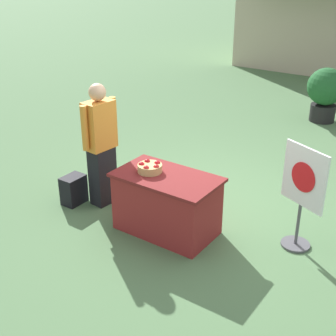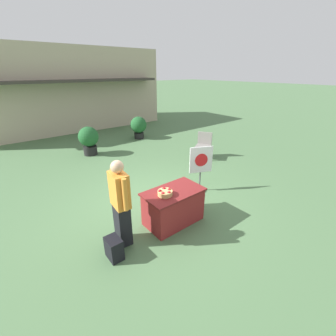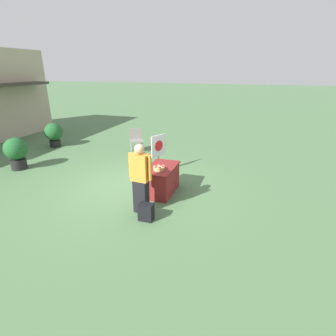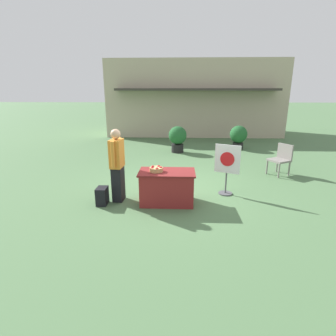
% 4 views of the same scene
% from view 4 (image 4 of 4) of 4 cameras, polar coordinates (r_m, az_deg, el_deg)
% --- Properties ---
extents(ground_plane, '(120.00, 120.00, 0.00)m').
position_cam_4_polar(ground_plane, '(7.29, 1.00, -4.53)').
color(ground_plane, '#4C7047').
extents(storefront_building, '(10.27, 4.62, 4.34)m').
position_cam_4_polar(storefront_building, '(17.01, 5.69, 14.84)').
color(storefront_building, '#B7A88E').
rests_on(storefront_building, ground_plane).
extents(display_table, '(1.32, 0.76, 0.79)m').
position_cam_4_polar(display_table, '(6.26, -0.23, -4.19)').
color(display_table, maroon).
rests_on(display_table, ground_plane).
extents(apple_basket, '(0.31, 0.31, 0.13)m').
position_cam_4_polar(apple_basket, '(6.11, -2.56, -0.25)').
color(apple_basket, tan).
rests_on(apple_basket, display_table).
extents(person_visitor, '(0.30, 0.61, 1.76)m').
position_cam_4_polar(person_visitor, '(6.37, -10.99, 0.66)').
color(person_visitor, black).
rests_on(person_visitor, ground_plane).
extents(backpack, '(0.24, 0.34, 0.42)m').
position_cam_4_polar(backpack, '(6.44, -14.13, -5.93)').
color(backpack, black).
rests_on(backpack, ground_plane).
extents(poster_board, '(0.60, 0.36, 1.31)m').
position_cam_4_polar(poster_board, '(6.87, 12.70, 0.22)').
color(poster_board, '#4C4C51').
rests_on(poster_board, ground_plane).
extents(patio_chair, '(0.75, 0.75, 0.99)m').
position_cam_4_polar(patio_chair, '(9.13, 23.45, 2.10)').
color(patio_chair, gray).
rests_on(patio_chair, ground_plane).
extents(potted_plant_far_right, '(0.80, 0.80, 1.09)m').
position_cam_4_polar(potted_plant_far_right, '(12.63, 15.09, 6.82)').
color(potted_plant_far_right, black).
rests_on(potted_plant_far_right, ground_plane).
extents(potted_plant_near_left, '(0.79, 0.79, 1.15)m').
position_cam_4_polar(potted_plant_near_left, '(11.55, 2.10, 6.65)').
color(potted_plant_near_left, black).
rests_on(potted_plant_near_left, ground_plane).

